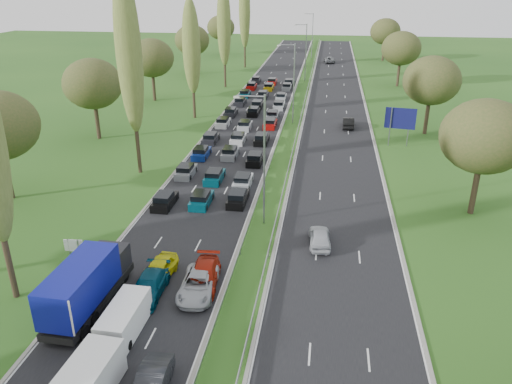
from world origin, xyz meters
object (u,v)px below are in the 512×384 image
at_px(near_car_2, 98,285).
at_px(white_van_rear, 87,382).
at_px(info_sign, 74,248).
at_px(blue_lorry, 87,283).
at_px(direction_sign, 400,120).
at_px(white_van_front, 126,317).

bearing_deg(near_car_2, white_van_rear, -63.82).
bearing_deg(info_sign, blue_lorry, -54.94).
bearing_deg(info_sign, near_car_2, -45.61).
height_order(blue_lorry, direction_sign, direction_sign).
height_order(blue_lorry, white_van_rear, blue_lorry).
bearing_deg(white_van_rear, blue_lorry, 118.06).
relative_size(blue_lorry, white_van_rear, 1.63).
bearing_deg(info_sign, white_van_front, -45.55).
xyz_separation_m(white_van_front, white_van_rear, (0.13, -5.77, 0.14)).
distance_m(blue_lorry, white_van_front, 3.98).
height_order(white_van_rear, info_sign, white_van_rear).
distance_m(blue_lorry, direction_sign, 47.21).
xyz_separation_m(white_van_front, direction_sign, (21.67, 41.89, 2.56)).
bearing_deg(white_van_rear, info_sign, 122.69).
bearing_deg(direction_sign, blue_lorry, -122.04).
distance_m(white_van_rear, direction_sign, 52.36).
bearing_deg(near_car_2, info_sign, 139.31).
bearing_deg(direction_sign, white_van_rear, -114.32).
distance_m(near_car_2, info_sign, 5.24).
height_order(white_van_rear, direction_sign, direction_sign).
height_order(near_car_2, white_van_front, white_van_front).
bearing_deg(blue_lorry, white_van_rear, -63.39).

